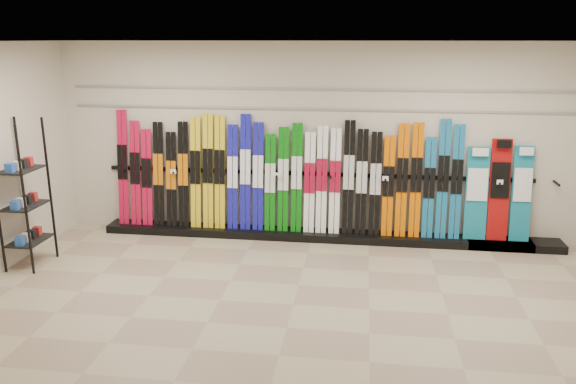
# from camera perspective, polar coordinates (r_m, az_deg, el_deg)

# --- Properties ---
(floor) EXTENTS (8.00, 8.00, 0.00)m
(floor) POSITION_cam_1_polar(r_m,az_deg,el_deg) (6.75, 0.53, -11.37)
(floor) COLOR gray
(floor) RESTS_ON ground
(back_wall) EXTENTS (8.00, 0.00, 8.00)m
(back_wall) POSITION_cam_1_polar(r_m,az_deg,el_deg) (8.65, 2.64, 5.13)
(back_wall) COLOR beige
(back_wall) RESTS_ON floor
(ceiling) EXTENTS (8.00, 8.00, 0.00)m
(ceiling) POSITION_cam_1_polar(r_m,az_deg,el_deg) (6.03, 0.60, 15.01)
(ceiling) COLOR silver
(ceiling) RESTS_ON back_wall
(ski_rack_base) EXTENTS (8.00, 0.40, 0.12)m
(ski_rack_base) POSITION_cam_1_polar(r_m,az_deg,el_deg) (8.80, 3.86, -4.44)
(ski_rack_base) COLOR black
(ski_rack_base) RESTS_ON floor
(skis) EXTENTS (5.37, 0.24, 1.83)m
(skis) POSITION_cam_1_polar(r_m,az_deg,el_deg) (8.66, -0.53, 1.42)
(skis) COLOR #BB0D34
(skis) RESTS_ON ski_rack_base
(snowboards) EXTENTS (0.95, 0.23, 1.50)m
(snowboards) POSITION_cam_1_polar(r_m,az_deg,el_deg) (8.85, 20.57, -0.05)
(snowboards) COLOR #14728C
(snowboards) RESTS_ON ski_rack_base
(accessory_rack) EXTENTS (0.40, 0.60, 2.01)m
(accessory_rack) POSITION_cam_1_polar(r_m,az_deg,el_deg) (8.34, -25.25, -0.23)
(accessory_rack) COLOR black
(accessory_rack) RESTS_ON floor
(slatwall_rail_0) EXTENTS (7.60, 0.02, 0.03)m
(slatwall_rail_0) POSITION_cam_1_polar(r_m,az_deg,el_deg) (8.56, 2.67, 8.40)
(slatwall_rail_0) COLOR gray
(slatwall_rail_0) RESTS_ON back_wall
(slatwall_rail_1) EXTENTS (7.60, 0.02, 0.03)m
(slatwall_rail_1) POSITION_cam_1_polar(r_m,az_deg,el_deg) (8.53, 2.70, 10.40)
(slatwall_rail_1) COLOR gray
(slatwall_rail_1) RESTS_ON back_wall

